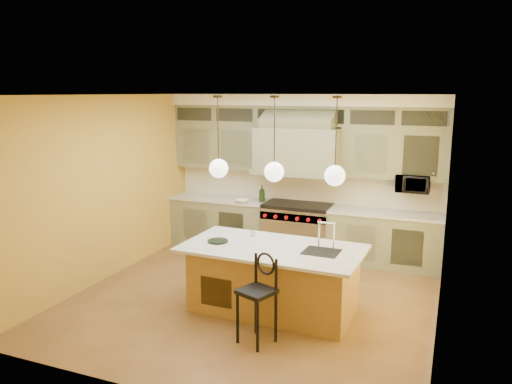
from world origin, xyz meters
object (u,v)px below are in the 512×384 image
at_px(counter_stool, 258,293).
at_px(range, 297,229).
at_px(kitchen_island, 274,278).
at_px(microwave, 413,183).

bearing_deg(counter_stool, range, 119.95).
xyz_separation_m(range, kitchen_island, (0.41, -2.40, -0.01)).
height_order(kitchen_island, microwave, microwave).
distance_m(range, counter_stool, 3.33).
bearing_deg(counter_stool, kitchen_island, 118.94).
bearing_deg(kitchen_island, microwave, 59.98).
height_order(range, kitchen_island, kitchen_island).
bearing_deg(microwave, kitchen_island, -121.69).
height_order(kitchen_island, counter_stool, kitchen_island).
height_order(counter_stool, microwave, microwave).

